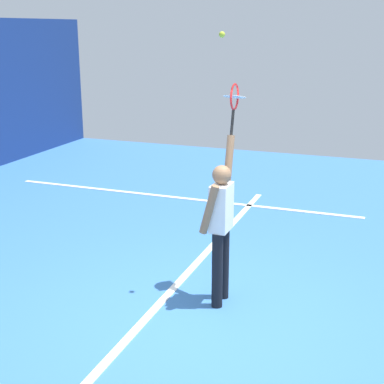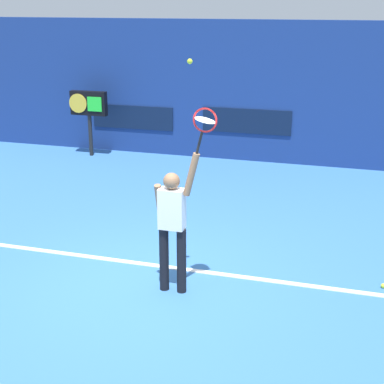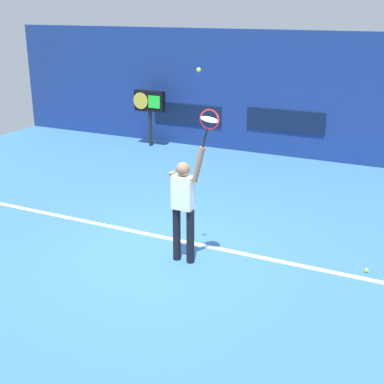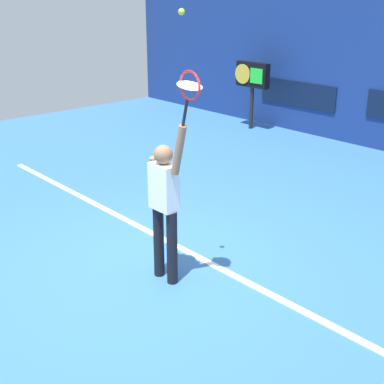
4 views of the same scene
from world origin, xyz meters
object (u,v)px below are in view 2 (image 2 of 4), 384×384
tennis_player (172,222)px  spare_ball (383,286)px  tennis_racket (204,123)px  tennis_ball (190,61)px  scoreboard_clock (89,106)px

tennis_player → spare_ball: 3.08m
tennis_racket → tennis_ball: 0.77m
tennis_racket → spare_ball: tennis_racket is taller
scoreboard_clock → tennis_player: bearing=-55.6°
tennis_ball → tennis_player: bearing=-158.4°
tennis_racket → scoreboard_clock: (-4.79, 6.37, -1.09)m
tennis_player → tennis_ball: (0.22, 0.09, 2.09)m
scoreboard_clock → tennis_ball: bearing=-53.9°
tennis_ball → spare_ball: tennis_ball is taller
scoreboard_clock → spare_ball: 9.08m
tennis_ball → spare_ball: 4.08m
tennis_player → tennis_ball: bearing=21.6°
tennis_player → tennis_racket: 1.43m
tennis_player → spare_ball: bearing=17.9°
scoreboard_clock → spare_ball: bearing=-37.4°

